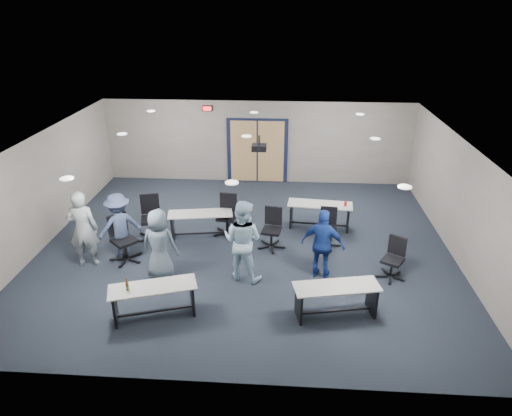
# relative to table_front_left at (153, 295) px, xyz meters

# --- Properties ---
(floor) EXTENTS (10.00, 10.00, 0.00)m
(floor) POSITION_rel_table_front_left_xyz_m (1.52, 2.87, -0.46)
(floor) COLOR #1C222C
(floor) RESTS_ON ground
(back_wall) EXTENTS (10.00, 0.04, 2.70)m
(back_wall) POSITION_rel_table_front_left_xyz_m (1.52, 7.37, 0.89)
(back_wall) COLOR gray
(back_wall) RESTS_ON floor
(front_wall) EXTENTS (10.00, 0.04, 2.70)m
(front_wall) POSITION_rel_table_front_left_xyz_m (1.52, -1.63, 0.89)
(front_wall) COLOR gray
(front_wall) RESTS_ON floor
(left_wall) EXTENTS (0.04, 9.00, 2.70)m
(left_wall) POSITION_rel_table_front_left_xyz_m (-3.48, 2.87, 0.89)
(left_wall) COLOR gray
(left_wall) RESTS_ON floor
(right_wall) EXTENTS (0.04, 9.00, 2.70)m
(right_wall) POSITION_rel_table_front_left_xyz_m (6.52, 2.87, 0.89)
(right_wall) COLOR gray
(right_wall) RESTS_ON floor
(ceiling) EXTENTS (10.00, 9.00, 0.04)m
(ceiling) POSITION_rel_table_front_left_xyz_m (1.52, 2.87, 2.24)
(ceiling) COLOR white
(ceiling) RESTS_ON back_wall
(double_door) EXTENTS (2.00, 0.07, 2.20)m
(double_door) POSITION_rel_table_front_left_xyz_m (1.52, 7.34, 0.59)
(double_door) COLOR black
(double_door) RESTS_ON back_wall
(exit_sign) EXTENTS (0.32, 0.07, 0.18)m
(exit_sign) POSITION_rel_table_front_left_xyz_m (-0.08, 7.32, 1.99)
(exit_sign) COLOR black
(exit_sign) RESTS_ON back_wall
(ceiling_projector) EXTENTS (0.35, 0.32, 0.37)m
(ceiling_projector) POSITION_rel_table_front_left_xyz_m (1.82, 3.37, 1.94)
(ceiling_projector) COLOR black
(ceiling_projector) RESTS_ON ceiling
(ceiling_can_lights) EXTENTS (6.24, 5.74, 0.02)m
(ceiling_can_lights) POSITION_rel_table_front_left_xyz_m (1.52, 3.12, 2.21)
(ceiling_can_lights) COLOR white
(ceiling_can_lights) RESTS_ON ceiling
(table_front_left) EXTENTS (1.73, 1.02, 0.91)m
(table_front_left) POSITION_rel_table_front_left_xyz_m (0.00, 0.00, 0.00)
(table_front_left) COLOR beige
(table_front_left) RESTS_ON floor
(table_front_right) EXTENTS (1.71, 0.86, 0.66)m
(table_front_right) POSITION_rel_table_front_left_xyz_m (3.49, 0.25, -0.01)
(table_front_right) COLOR beige
(table_front_right) RESTS_ON floor
(table_back_left) EXTENTS (1.69, 0.79, 0.66)m
(table_back_left) POSITION_rel_table_front_left_xyz_m (0.32, 3.30, -0.01)
(table_back_left) COLOR beige
(table_back_left) RESTS_ON floor
(table_back_right) EXTENTS (1.74, 0.73, 0.80)m
(table_back_right) POSITION_rel_table_front_left_xyz_m (3.41, 4.03, 0.01)
(table_back_right) COLOR beige
(table_back_right) RESTS_ON floor
(chair_back_a) EXTENTS (0.88, 0.88, 1.13)m
(chair_back_a) POSITION_rel_table_front_left_xyz_m (-0.91, 3.13, 0.10)
(chair_back_a) COLOR black
(chair_back_a) RESTS_ON floor
(chair_back_b) EXTENTS (0.75, 0.75, 1.08)m
(chair_back_b) POSITION_rel_table_front_left_xyz_m (0.98, 3.45, 0.08)
(chair_back_b) COLOR black
(chair_back_b) RESTS_ON floor
(chair_back_c) EXTENTS (0.74, 0.74, 1.02)m
(chair_back_c) POSITION_rel_table_front_left_xyz_m (2.16, 2.83, 0.05)
(chair_back_c) COLOR black
(chair_back_c) RESTS_ON floor
(chair_back_d) EXTENTS (0.66, 0.66, 0.98)m
(chair_back_d) POSITION_rel_table_front_left_xyz_m (3.54, 3.00, 0.03)
(chair_back_d) COLOR black
(chair_back_d) RESTS_ON floor
(chair_loose_left) EXTENTS (1.00, 1.00, 1.12)m
(chair_loose_left) POSITION_rel_table_front_left_xyz_m (-1.22, 1.99, 0.10)
(chair_loose_left) COLOR black
(chair_loose_left) RESTS_ON floor
(chair_loose_right) EXTENTS (0.82, 0.82, 0.95)m
(chair_loose_right) POSITION_rel_table_front_left_xyz_m (4.84, 1.65, 0.01)
(chair_loose_right) COLOR black
(chair_loose_right) RESTS_ON floor
(person_gray) EXTENTS (0.72, 0.53, 1.83)m
(person_gray) POSITION_rel_table_front_left_xyz_m (-2.04, 1.76, 0.45)
(person_gray) COLOR #9EA9AC
(person_gray) RESTS_ON floor
(person_plaid) EXTENTS (0.82, 0.57, 1.61)m
(person_plaid) POSITION_rel_table_front_left_xyz_m (-0.21, 1.37, 0.35)
(person_plaid) COLOR slate
(person_plaid) RESTS_ON floor
(person_lightblue) EXTENTS (1.07, 0.95, 1.83)m
(person_lightblue) POSITION_rel_table_front_left_xyz_m (1.58, 1.47, 0.45)
(person_lightblue) COLOR #B5DAEF
(person_lightblue) RESTS_ON floor
(person_navy) EXTENTS (1.02, 0.64, 1.61)m
(person_navy) POSITION_rel_table_front_left_xyz_m (3.31, 1.61, 0.34)
(person_navy) COLOR navy
(person_navy) RESTS_ON floor
(person_back) EXTENTS (1.20, 1.09, 1.61)m
(person_back) POSITION_rel_table_front_left_xyz_m (-1.37, 2.17, 0.35)
(person_back) COLOR #3D4A6D
(person_back) RESTS_ON floor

